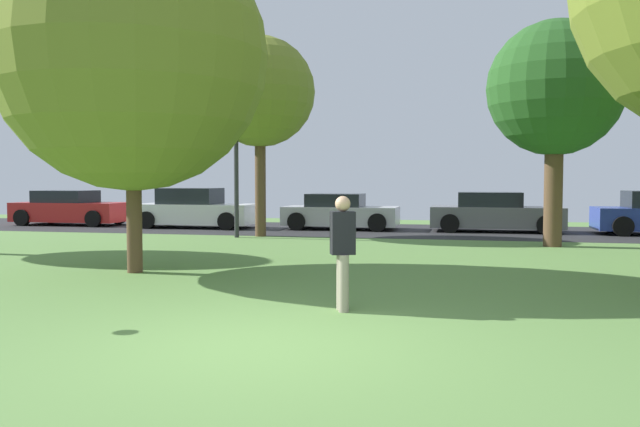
# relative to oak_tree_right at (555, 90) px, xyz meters

# --- Properties ---
(ground_plane) EXTENTS (44.00, 44.00, 0.00)m
(ground_plane) POSITION_rel_oak_tree_right_xyz_m (-4.47, -11.52, -4.18)
(ground_plane) COLOR #5B8442
(road_strip) EXTENTS (44.00, 6.40, 0.01)m
(road_strip) POSITION_rel_oak_tree_right_xyz_m (-4.47, 4.48, -4.18)
(road_strip) COLOR #28282B
(road_strip) RESTS_ON ground_plane
(oak_tree_right) EXTENTS (3.58, 3.58, 6.01)m
(oak_tree_right) POSITION_rel_oak_tree_right_xyz_m (0.00, 0.00, 0.00)
(oak_tree_right) COLOR brown
(oak_tree_right) RESTS_ON ground_plane
(oak_tree_center) EXTENTS (3.46, 3.46, 6.28)m
(oak_tree_center) POSITION_rel_oak_tree_right_xyz_m (-8.61, 1.25, 0.34)
(oak_tree_center) COLOR brown
(oak_tree_center) RESTS_ON ground_plane
(maple_tree_near) EXTENTS (5.17, 5.17, 6.74)m
(maple_tree_near) POSITION_rel_oak_tree_right_xyz_m (-8.56, -6.83, -0.03)
(maple_tree_near) COLOR brown
(maple_tree_near) RESTS_ON ground_plane
(person_catcher) EXTENTS (0.38, 0.32, 1.57)m
(person_catcher) POSITION_rel_oak_tree_right_xyz_m (-3.97, -9.53, -3.33)
(person_catcher) COLOR gray
(person_catcher) RESTS_ON ground_plane
(parked_car_red) EXTENTS (4.40, 2.01, 1.37)m
(parked_car_red) POSITION_rel_oak_tree_right_xyz_m (-17.51, 4.41, -3.55)
(parked_car_red) COLOR #B21E1E
(parked_car_red) RESTS_ON ground_plane
(parked_car_white) EXTENTS (4.41, 1.97, 1.48)m
(parked_car_white) POSITION_rel_oak_tree_right_xyz_m (-12.11, 4.12, -3.51)
(parked_car_white) COLOR white
(parked_car_white) RESTS_ON ground_plane
(parked_car_silver) EXTENTS (4.08, 2.05, 1.29)m
(parked_car_silver) POSITION_rel_oak_tree_right_xyz_m (-6.69, 4.61, -3.58)
(parked_car_silver) COLOR #B7B7BC
(parked_car_silver) RESTS_ON ground_plane
(parked_car_grey) EXTENTS (4.41, 1.94, 1.36)m
(parked_car_grey) POSITION_rel_oak_tree_right_xyz_m (-1.28, 4.68, -3.55)
(parked_car_grey) COLOR slate
(parked_car_grey) RESTS_ON ground_plane
(street_lamp_post) EXTENTS (0.14, 0.14, 4.50)m
(street_lamp_post) POSITION_rel_oak_tree_right_xyz_m (-9.21, 0.68, -1.93)
(street_lamp_post) COLOR #2D2D33
(street_lamp_post) RESTS_ON ground_plane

